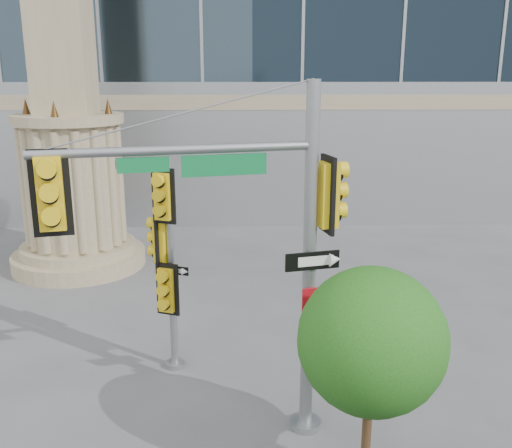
{
  "coord_description": "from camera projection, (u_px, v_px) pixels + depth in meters",
  "views": [
    {
      "loc": [
        -0.45,
        -9.6,
        6.43
      ],
      "look_at": [
        -0.16,
        2.0,
        3.3
      ],
      "focal_mm": 40.0,
      "sensor_mm": 36.0,
      "label": 1
    }
  ],
  "objects": [
    {
      "name": "main_signal_pole",
      "position": [
        245.0,
        229.0,
        9.36
      ],
      "size": [
        4.82,
        1.54,
        6.31
      ],
      "rotation": [
        0.0,
        0.0,
        0.23
      ],
      "color": "slate",
      "rests_on": "ground"
    },
    {
      "name": "ground",
      "position": [
        267.0,
        417.0,
        10.95
      ],
      "size": [
        120.0,
        120.0,
        0.0
      ],
      "primitive_type": "plane",
      "color": "#545456",
      "rests_on": "ground"
    },
    {
      "name": "street_tree",
      "position": [
        374.0,
        346.0,
        8.64
      ],
      "size": [
        2.33,
        2.27,
        3.63
      ],
      "color": "gray",
      "rests_on": "ground"
    },
    {
      "name": "monument",
      "position": [
        66.0,
        101.0,
        18.06
      ],
      "size": [
        4.4,
        4.4,
        16.6
      ],
      "color": "gray",
      "rests_on": "ground"
    },
    {
      "name": "secondary_signal_pole",
      "position": [
        166.0,
        253.0,
        12.03
      ],
      "size": [
        0.79,
        0.75,
        4.61
      ],
      "rotation": [
        0.0,
        0.0,
        -0.35
      ],
      "color": "slate",
      "rests_on": "ground"
    }
  ]
}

